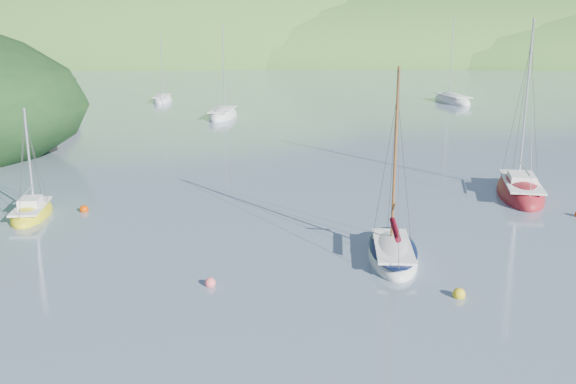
{
  "coord_description": "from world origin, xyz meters",
  "views": [
    {
      "loc": [
        -0.32,
        -21.84,
        9.75
      ],
      "look_at": [
        -1.21,
        8.0,
        1.81
      ],
      "focal_mm": 40.0,
      "sensor_mm": 36.0,
      "label": 1
    }
  ],
  "objects_px": {
    "sailboat_yellow": "(32,213)",
    "sloop_red": "(520,192)",
    "distant_sloop_b": "(452,101)",
    "daysailer_white": "(392,253)",
    "distant_sloop_c": "(163,100)",
    "distant_sloop_a": "(223,116)"
  },
  "relations": [
    {
      "from": "distant_sloop_b",
      "to": "distant_sloop_c",
      "type": "bearing_deg",
      "value": 166.91
    },
    {
      "from": "sailboat_yellow",
      "to": "distant_sloop_b",
      "type": "relative_size",
      "value": 0.52
    },
    {
      "from": "sloop_red",
      "to": "distant_sloop_c",
      "type": "relative_size",
      "value": 1.21
    },
    {
      "from": "daysailer_white",
      "to": "sailboat_yellow",
      "type": "distance_m",
      "value": 18.78
    },
    {
      "from": "distant_sloop_a",
      "to": "distant_sloop_c",
      "type": "height_order",
      "value": "distant_sloop_a"
    },
    {
      "from": "distant_sloop_a",
      "to": "distant_sloop_c",
      "type": "distance_m",
      "value": 16.52
    },
    {
      "from": "distant_sloop_b",
      "to": "sailboat_yellow",
      "type": "bearing_deg",
      "value": -136.37
    },
    {
      "from": "daysailer_white",
      "to": "sloop_red",
      "type": "distance_m",
      "value": 13.66
    },
    {
      "from": "distant_sloop_a",
      "to": "distant_sloop_b",
      "type": "height_order",
      "value": "distant_sloop_b"
    },
    {
      "from": "sloop_red",
      "to": "sailboat_yellow",
      "type": "xyz_separation_m",
      "value": [
        -26.64,
        -4.92,
        -0.05
      ]
    },
    {
      "from": "daysailer_white",
      "to": "sailboat_yellow",
      "type": "bearing_deg",
      "value": 165.1
    },
    {
      "from": "sailboat_yellow",
      "to": "distant_sloop_b",
      "type": "xyz_separation_m",
      "value": [
        32.34,
        49.31,
        0.03
      ]
    },
    {
      "from": "sailboat_yellow",
      "to": "distant_sloop_c",
      "type": "distance_m",
      "value": 49.46
    },
    {
      "from": "sailboat_yellow",
      "to": "distant_sloop_a",
      "type": "relative_size",
      "value": 0.58
    },
    {
      "from": "daysailer_white",
      "to": "sloop_red",
      "type": "height_order",
      "value": "sloop_red"
    },
    {
      "from": "sloop_red",
      "to": "distant_sloop_a",
      "type": "height_order",
      "value": "sloop_red"
    },
    {
      "from": "sloop_red",
      "to": "distant_sloop_b",
      "type": "xyz_separation_m",
      "value": [
        5.69,
        44.39,
        -0.02
      ]
    },
    {
      "from": "sailboat_yellow",
      "to": "daysailer_white",
      "type": "bearing_deg",
      "value": -26.26
    },
    {
      "from": "daysailer_white",
      "to": "distant_sloop_b",
      "type": "height_order",
      "value": "distant_sloop_b"
    },
    {
      "from": "sailboat_yellow",
      "to": "sloop_red",
      "type": "bearing_deg",
      "value": 1.52
    },
    {
      "from": "daysailer_white",
      "to": "distant_sloop_c",
      "type": "height_order",
      "value": "distant_sloop_c"
    },
    {
      "from": "daysailer_white",
      "to": "distant_sloop_a",
      "type": "bearing_deg",
      "value": 109.33
    }
  ]
}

